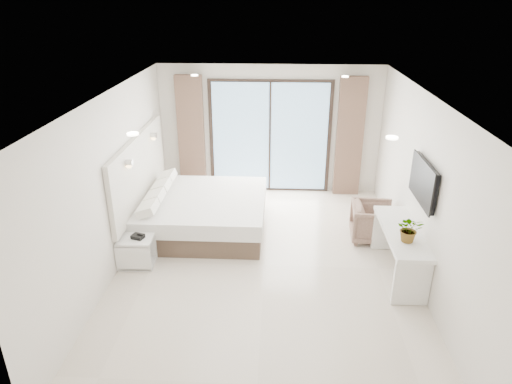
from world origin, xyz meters
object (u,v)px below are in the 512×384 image
bed (202,213)px  nightstand (137,252)px  armchair (373,220)px  console_desk (400,242)px

bed → nightstand: bed is taller
armchair → nightstand: bearing=108.9°
nightstand → console_desk: size_ratio=0.33×
nightstand → console_desk: (4.06, -0.06, 0.32)m
nightstand → armchair: bearing=12.8°
bed → nightstand: 1.51m
console_desk → armchair: (-0.19, 1.10, -0.20)m
bed → nightstand: bearing=-123.6°
nightstand → console_desk: bearing=-3.1°
bed → nightstand: size_ratio=4.12×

